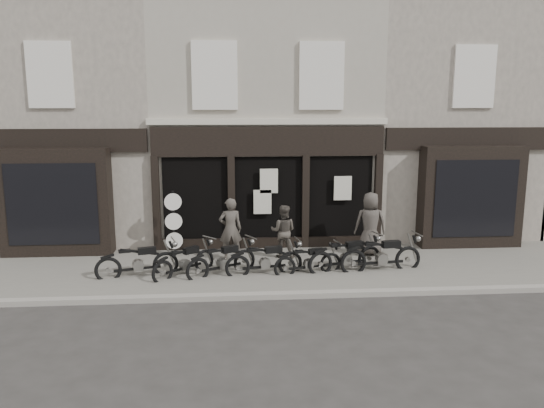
{
  "coord_description": "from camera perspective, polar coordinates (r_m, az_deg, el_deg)",
  "views": [
    {
      "loc": [
        -1.12,
        -13.24,
        4.55
      ],
      "look_at": [
        0.0,
        1.6,
        1.76
      ],
      "focal_mm": 35.0,
      "sensor_mm": 36.0,
      "label": 1
    }
  ],
  "objects": [
    {
      "name": "neighbour_right",
      "position": [
        20.55,
        17.2,
        8.74
      ],
      "size": [
        5.6,
        6.73,
        8.34
      ],
      "color": "#A19688",
      "rests_on": "ground"
    },
    {
      "name": "central_building",
      "position": [
        19.23,
        -1.0,
        9.23
      ],
      "size": [
        7.3,
        6.22,
        8.34
      ],
      "color": "#A1998A",
      "rests_on": "ground"
    },
    {
      "name": "motorcycle_3",
      "position": [
        14.2,
        -0.74,
        -6.35
      ],
      "size": [
        2.1,
        0.69,
        1.01
      ],
      "rotation": [
        0.0,
        0.0,
        0.18
      ],
      "color": "black",
      "rests_on": "ground"
    },
    {
      "name": "ground_plane",
      "position": [
        14.04,
        0.49,
        -8.27
      ],
      "size": [
        90.0,
        90.0,
        0.0
      ],
      "primitive_type": "plane",
      "color": "#2D2B28",
      "rests_on": "ground"
    },
    {
      "name": "pavement",
      "position": [
        14.87,
        0.19,
        -6.93
      ],
      "size": [
        30.0,
        4.2,
        0.12
      ],
      "primitive_type": "cube",
      "color": "#67625B",
      "rests_on": "ground_plane"
    },
    {
      "name": "motorcycle_5",
      "position": [
        14.67,
        7.99,
        -5.82
      ],
      "size": [
        2.15,
        0.94,
        1.06
      ],
      "rotation": [
        0.0,
        0.0,
        0.29
      ],
      "color": "black",
      "rests_on": "ground"
    },
    {
      "name": "neighbour_left",
      "position": [
        19.84,
        -19.84,
        8.54
      ],
      "size": [
        5.6,
        6.73,
        8.34
      ],
      "color": "#A19688",
      "rests_on": "ground"
    },
    {
      "name": "motorcycle_6",
      "position": [
        14.78,
        11.74,
        -5.73
      ],
      "size": [
        2.31,
        0.66,
        1.11
      ],
      "rotation": [
        0.0,
        0.0,
        0.13
      ],
      "color": "black",
      "rests_on": "ground"
    },
    {
      "name": "man_left",
      "position": [
        15.29,
        -4.49,
        -2.71
      ],
      "size": [
        0.71,
        0.5,
        1.82
      ],
      "primitive_type": "imported",
      "rotation": [
        0.0,
        0.0,
        3.25
      ],
      "color": "#443F38",
      "rests_on": "pavement"
    },
    {
      "name": "motorcycle_0",
      "position": [
        14.46,
        -14.18,
        -6.32
      ],
      "size": [
        2.11,
        0.88,
        1.04
      ],
      "rotation": [
        0.0,
        0.0,
        0.27
      ],
      "color": "black",
      "rests_on": "ground"
    },
    {
      "name": "man_right",
      "position": [
        16.0,
        10.52,
        -2.11
      ],
      "size": [
        0.99,
        0.71,
        1.9
      ],
      "primitive_type": "imported",
      "rotation": [
        0.0,
        0.0,
        3.02
      ],
      "color": "#423D37",
      "rests_on": "pavement"
    },
    {
      "name": "advert_sign_post",
      "position": [
        15.9,
        -10.51,
        -2.41
      ],
      "size": [
        0.5,
        0.32,
        2.07
      ],
      "rotation": [
        0.0,
        0.0,
        0.16
      ],
      "color": "black",
      "rests_on": "ground"
    },
    {
      "name": "motorcycle_1",
      "position": [
        14.34,
        -9.36,
        -6.38
      ],
      "size": [
        1.64,
        1.56,
        0.97
      ],
      "rotation": [
        0.0,
        0.0,
        0.75
      ],
      "color": "black",
      "rests_on": "ground"
    },
    {
      "name": "man_centre",
      "position": [
        15.55,
        1.21,
        -2.94
      ],
      "size": [
        0.88,
        0.75,
        1.56
      ],
      "primitive_type": "imported",
      "rotation": [
        0.0,
        0.0,
        2.9
      ],
      "color": "#443E37",
      "rests_on": "pavement"
    },
    {
      "name": "motorcycle_2",
      "position": [
        14.25,
        -5.34,
        -6.34
      ],
      "size": [
        1.89,
        1.31,
        1.01
      ],
      "rotation": [
        0.0,
        0.0,
        0.54
      ],
      "color": "black",
      "rests_on": "ground"
    },
    {
      "name": "kerb",
      "position": [
        12.85,
        0.96,
        -9.79
      ],
      "size": [
        30.0,
        0.25,
        0.13
      ],
      "primitive_type": "cube",
      "color": "gray",
      "rests_on": "ground_plane"
    },
    {
      "name": "motorcycle_4",
      "position": [
        14.32,
        3.98,
        -6.39
      ],
      "size": [
        1.89,
        0.68,
        0.91
      ],
      "rotation": [
        0.0,
        0.0,
        0.21
      ],
      "color": "black",
      "rests_on": "ground"
    }
  ]
}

